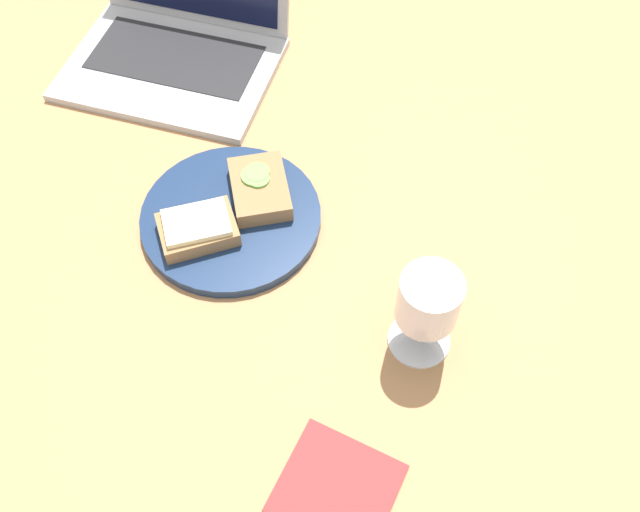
# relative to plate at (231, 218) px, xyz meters

# --- Properties ---
(wooden_table) EXTENTS (1.40, 1.40, 0.03)m
(wooden_table) POSITION_rel_plate_xyz_m (0.05, -0.03, -0.02)
(wooden_table) COLOR #B27F51
(wooden_table) RESTS_ON ground
(plate) EXTENTS (0.24, 0.24, 0.02)m
(plate) POSITION_rel_plate_xyz_m (0.00, 0.00, 0.00)
(plate) COLOR navy
(plate) RESTS_ON wooden_table
(sandwich_with_cheese) EXTENTS (0.12, 0.11, 0.03)m
(sandwich_with_cheese) POSITION_rel_plate_xyz_m (-0.03, -0.04, 0.02)
(sandwich_with_cheese) COLOR #937047
(sandwich_with_cheese) RESTS_ON plate
(sandwich_with_cucumber) EXTENTS (0.11, 0.12, 0.03)m
(sandwich_with_cucumber) POSITION_rel_plate_xyz_m (0.03, 0.04, 0.02)
(sandwich_with_cucumber) COLOR #937047
(sandwich_with_cucumber) RESTS_ON plate
(wine_glass) EXTENTS (0.07, 0.07, 0.13)m
(wine_glass) POSITION_rel_plate_xyz_m (0.28, -0.10, 0.08)
(wine_glass) COLOR white
(wine_glass) RESTS_ON wooden_table
(laptop) EXTENTS (0.31, 0.27, 0.20)m
(laptop) POSITION_rel_plate_xyz_m (-0.19, 0.29, 0.03)
(laptop) COLOR #ADAFB5
(laptop) RESTS_ON wooden_table
(napkin) EXTENTS (0.14, 0.13, 0.00)m
(napkin) POSITION_rel_plate_xyz_m (0.23, -0.30, -0.01)
(napkin) COLOR #B23333
(napkin) RESTS_ON wooden_table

